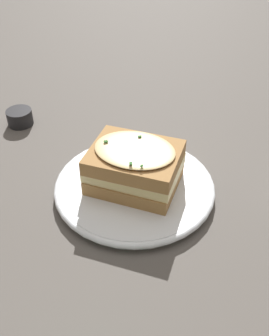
{
  "coord_description": "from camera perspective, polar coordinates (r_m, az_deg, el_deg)",
  "views": [
    {
      "loc": [
        -0.28,
        -0.4,
        0.42
      ],
      "look_at": [
        -0.03,
        -0.02,
        0.05
      ],
      "focal_mm": 42.0,
      "sensor_mm": 36.0,
      "label": 1
    }
  ],
  "objects": [
    {
      "name": "ground_plane",
      "position": [
        0.65,
        1.35,
        -1.72
      ],
      "size": [
        2.4,
        2.4,
        0.0
      ],
      "primitive_type": "plane",
      "color": "#514C47"
    },
    {
      "name": "sandwich",
      "position": [
        0.59,
        0.01,
        0.25
      ],
      "size": [
        0.16,
        0.17,
        0.07
      ],
      "rotation": [
        0.0,
        0.0,
        2.21
      ],
      "color": "#A37542",
      "rests_on": "dinner_plate"
    },
    {
      "name": "dinner_plate",
      "position": [
        0.62,
        0.0,
        -2.75
      ],
      "size": [
        0.25,
        0.25,
        0.02
      ],
      "color": "white",
      "rests_on": "ground_plane"
    },
    {
      "name": "condiment_pot",
      "position": [
        0.81,
        -16.31,
        7.08
      ],
      "size": [
        0.05,
        0.05,
        0.03
      ],
      "primitive_type": "cylinder",
      "color": "black",
      "rests_on": "ground_plane"
    }
  ]
}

